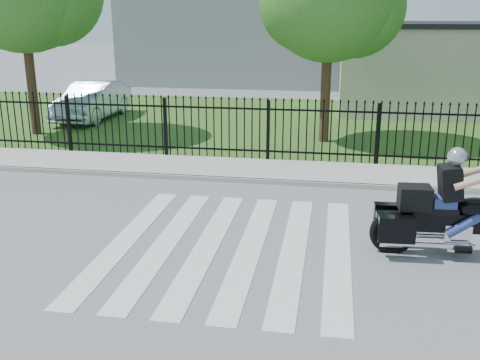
# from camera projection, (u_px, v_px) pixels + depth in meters

# --- Properties ---
(ground) EXTENTS (120.00, 120.00, 0.00)m
(ground) POSITION_uv_depth(u_px,v_px,m) (229.00, 246.00, 10.41)
(ground) COLOR slate
(ground) RESTS_ON ground
(crosswalk) EXTENTS (5.00, 5.50, 0.01)m
(crosswalk) POSITION_uv_depth(u_px,v_px,m) (229.00, 246.00, 10.41)
(crosswalk) COLOR silver
(crosswalk) RESTS_ON ground
(sidewalk) EXTENTS (40.00, 2.00, 0.12)m
(sidewalk) POSITION_uv_depth(u_px,v_px,m) (263.00, 170.00, 15.11)
(sidewalk) COLOR #ADAAA3
(sidewalk) RESTS_ON ground
(curb) EXTENTS (40.00, 0.12, 0.12)m
(curb) POSITION_uv_depth(u_px,v_px,m) (258.00, 181.00, 14.16)
(curb) COLOR #ADAAA3
(curb) RESTS_ON ground
(grass_strip) EXTENTS (40.00, 12.00, 0.02)m
(grass_strip) POSITION_uv_depth(u_px,v_px,m) (286.00, 123.00, 21.72)
(grass_strip) COLOR #2C5E20
(grass_strip) RESTS_ON ground
(iron_fence) EXTENTS (26.00, 0.04, 1.80)m
(iron_fence) POSITION_uv_depth(u_px,v_px,m) (268.00, 132.00, 15.80)
(iron_fence) COLOR black
(iron_fence) RESTS_ON ground
(building_low) EXTENTS (10.00, 6.00, 3.50)m
(building_low) POSITION_uv_depth(u_px,v_px,m) (460.00, 70.00, 23.87)
(building_low) COLOR beige
(building_low) RESTS_ON ground
(building_low_roof) EXTENTS (10.20, 6.20, 0.20)m
(building_low_roof) POSITION_uv_depth(u_px,v_px,m) (465.00, 25.00, 23.33)
(building_low_roof) COLOR black
(building_low_roof) RESTS_ON building_low
(motorcycle_rider) EXTENTS (3.05, 1.00, 2.02)m
(motorcycle_rider) POSITION_uv_depth(u_px,v_px,m) (455.00, 211.00, 9.84)
(motorcycle_rider) COLOR black
(motorcycle_rider) RESTS_ON ground
(parked_car) EXTENTS (1.68, 4.48, 1.46)m
(parked_car) POSITION_uv_depth(u_px,v_px,m) (92.00, 101.00, 22.20)
(parked_car) COLOR #AEC2DB
(parked_car) RESTS_ON grass_strip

